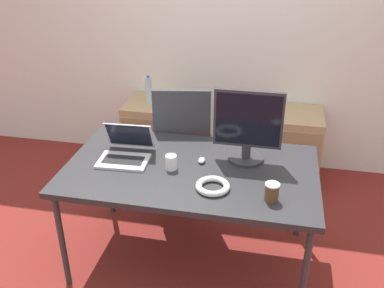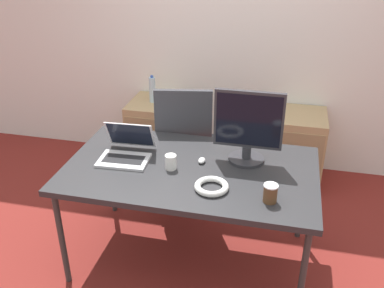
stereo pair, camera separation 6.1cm
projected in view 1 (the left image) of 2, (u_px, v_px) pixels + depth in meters
ground_plane at (191, 256)px, 3.16m from camera, size 14.00×14.00×0.00m
wall_back at (225, 32)px, 3.91m from camera, size 10.00×0.05×2.60m
desk at (191, 174)px, 2.83m from camera, size 1.65×0.95×0.76m
office_chair at (183, 158)px, 3.63m from camera, size 0.56×0.60×1.09m
cabinet_left at (151, 134)px, 4.22m from camera, size 0.43×0.51×0.67m
cabinet_right at (295, 147)px, 3.97m from camera, size 0.43×0.51×0.67m
water_bottle at (149, 90)px, 4.01m from camera, size 0.06×0.06×0.26m
laptop_center at (125, 152)px, 2.89m from camera, size 0.34×0.35×0.23m
monitor at (248, 127)px, 2.79m from camera, size 0.45×0.24×0.50m
mouse at (202, 160)px, 2.86m from camera, size 0.05×0.07×0.03m
coffee_cup_white at (171, 162)px, 2.77m from camera, size 0.07×0.07×0.10m
coffee_cup_brown at (272, 192)px, 2.45m from camera, size 0.08×0.08×0.11m
cable_coil at (213, 186)px, 2.57m from camera, size 0.21×0.21×0.04m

